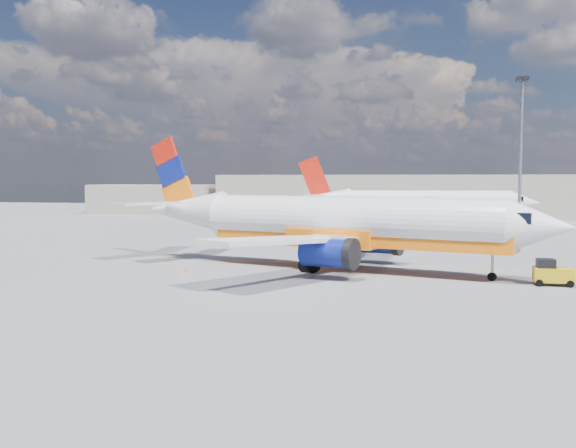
% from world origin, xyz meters
% --- Properties ---
extents(ground, '(240.00, 240.00, 0.00)m').
position_xyz_m(ground, '(0.00, 0.00, 0.00)').
color(ground, slate).
rests_on(ground, ground).
extents(taxi_line, '(70.00, 0.15, 0.01)m').
position_xyz_m(taxi_line, '(0.00, 3.00, 0.01)').
color(taxi_line, gold).
rests_on(taxi_line, ground).
extents(terminal_main, '(70.00, 14.00, 8.00)m').
position_xyz_m(terminal_main, '(5.00, 75.00, 4.00)').
color(terminal_main, '#AFA696').
rests_on(terminal_main, ground).
extents(terminal_annex, '(26.00, 10.00, 6.00)m').
position_xyz_m(terminal_annex, '(-45.00, 72.00, 3.00)').
color(terminal_annex, '#AFA696').
rests_on(terminal_annex, ground).
extents(main_jet, '(37.14, 28.35, 11.23)m').
position_xyz_m(main_jet, '(5.00, -0.20, 3.74)').
color(main_jet, white).
rests_on(main_jet, ground).
extents(second_jet, '(35.28, 27.52, 10.66)m').
position_xyz_m(second_jet, '(10.35, 45.09, 3.55)').
color(second_jet, white).
rests_on(second_jet, ground).
extents(gse_tug, '(2.57, 1.61, 1.81)m').
position_xyz_m(gse_tug, '(20.64, -4.50, 0.86)').
color(gse_tug, black).
rests_on(gse_tug, ground).
extents(traffic_cone, '(0.37, 0.37, 0.52)m').
position_xyz_m(traffic_cone, '(-5.78, -5.34, 0.25)').
color(traffic_cone, white).
rests_on(traffic_cone, ground).
extents(floodlight_mast, '(1.46, 1.46, 20.05)m').
position_xyz_m(floodlight_mast, '(22.83, 35.32, 12.02)').
color(floodlight_mast, gray).
rests_on(floodlight_mast, ground).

